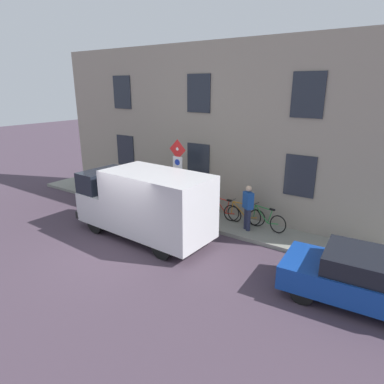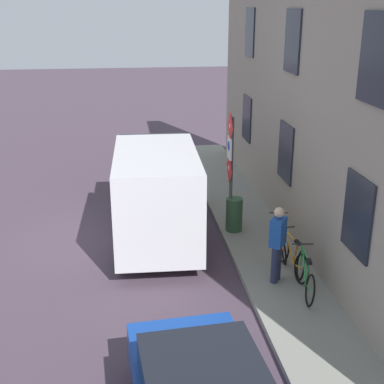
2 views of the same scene
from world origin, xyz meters
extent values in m
plane|color=#453644|center=(0.00, 0.00, 0.00)|extent=(80.00, 80.00, 0.00)
cube|color=gray|center=(3.59, 0.00, 0.07)|extent=(1.71, 17.84, 0.14)
cube|color=gray|center=(4.79, 0.00, 3.48)|extent=(0.70, 15.84, 6.96)
cube|color=#232833|center=(4.42, -4.36, 2.23)|extent=(0.06, 1.10, 1.50)
cube|color=#232833|center=(4.42, 0.00, 2.23)|extent=(0.06, 1.10, 1.50)
cube|color=#232833|center=(4.42, 4.36, 2.23)|extent=(0.06, 1.10, 1.50)
cube|color=#232833|center=(4.42, -4.36, 5.01)|extent=(0.06, 1.10, 1.50)
cube|color=#232833|center=(4.42, 0.00, 5.01)|extent=(0.06, 1.10, 1.50)
cube|color=#232833|center=(4.42, 4.36, 5.01)|extent=(0.06, 1.10, 1.50)
cylinder|color=#474C47|center=(2.99, -0.03, 1.67)|extent=(0.09, 0.09, 3.06)
pyramid|color=silver|center=(2.91, -0.02, 2.95)|extent=(0.05, 0.50, 0.50)
pyramid|color=red|center=(2.91, -0.02, 2.95)|extent=(0.04, 0.56, 0.56)
cube|color=white|center=(2.93, -0.02, 2.40)|extent=(0.05, 0.44, 0.56)
cylinder|color=#1933B2|center=(2.90, -0.02, 2.46)|extent=(0.02, 0.24, 0.24)
pyramid|color=silver|center=(2.91, -0.02, 1.85)|extent=(0.05, 0.50, 0.50)
pyramid|color=red|center=(2.91, -0.02, 1.85)|extent=(0.04, 0.56, 0.56)
cube|color=silver|center=(1.01, -0.58, 1.41)|extent=(2.14, 3.87, 2.18)
cube|color=silver|center=(1.10, 2.02, 0.87)|extent=(2.05, 1.47, 1.10)
cube|color=black|center=(1.11, 2.23, 1.77)|extent=(1.95, 1.05, 0.84)
cube|color=black|center=(1.13, 2.77, 0.50)|extent=(2.00, 0.23, 0.28)
cylinder|color=black|center=(0.22, 1.82, 0.38)|extent=(0.25, 0.77, 0.76)
cylinder|color=black|center=(1.98, 1.75, 0.38)|extent=(0.25, 0.77, 0.76)
cylinder|color=black|center=(0.10, -1.51, 0.38)|extent=(0.25, 0.77, 0.76)
cylinder|color=black|center=(1.85, -1.57, 0.38)|extent=(0.25, 0.77, 0.76)
cube|color=#133B94|center=(1.19, -7.17, 0.58)|extent=(2.03, 4.11, 0.64)
cube|color=black|center=(1.20, -7.37, 1.08)|extent=(1.78, 2.51, 0.60)
cylinder|color=black|center=(0.32, -5.91, 0.30)|extent=(0.22, 0.61, 0.60)
cylinder|color=black|center=(1.86, -5.80, 0.30)|extent=(0.22, 0.61, 0.60)
torus|color=black|center=(3.97, -2.88, 0.47)|extent=(0.21, 0.67, 0.66)
torus|color=black|center=(3.82, -3.92, 0.47)|extent=(0.21, 0.67, 0.66)
cylinder|color=green|center=(3.92, -3.22, 0.68)|extent=(0.12, 0.60, 0.60)
cylinder|color=green|center=(3.91, -3.29, 0.95)|extent=(0.14, 0.72, 0.07)
cylinder|color=green|center=(3.87, -3.58, 0.66)|extent=(0.06, 0.19, 0.55)
cylinder|color=green|center=(3.85, -3.71, 0.43)|extent=(0.10, 0.43, 0.12)
cylinder|color=green|center=(3.97, -2.91, 0.72)|extent=(0.05, 0.09, 0.50)
cube|color=black|center=(3.86, -3.65, 0.97)|extent=(0.11, 0.21, 0.06)
cylinder|color=#262626|center=(3.97, -2.93, 1.02)|extent=(0.46, 0.10, 0.03)
torus|color=black|center=(3.85, -1.98, 0.47)|extent=(0.18, 0.67, 0.66)
torus|color=black|center=(3.94, -3.03, 0.47)|extent=(0.18, 0.67, 0.66)
cylinder|color=orange|center=(3.88, -2.32, 0.68)|extent=(0.09, 0.60, 0.60)
cylinder|color=orange|center=(3.88, -2.39, 0.95)|extent=(0.10, 0.73, 0.07)
cylinder|color=orange|center=(3.91, -2.68, 0.66)|extent=(0.05, 0.19, 0.55)
cylinder|color=orange|center=(3.92, -2.82, 0.43)|extent=(0.07, 0.43, 0.12)
cylinder|color=orange|center=(3.85, -2.01, 0.72)|extent=(0.04, 0.09, 0.50)
cube|color=black|center=(3.92, -2.75, 0.97)|extent=(0.10, 0.21, 0.06)
cylinder|color=#262626|center=(3.85, -2.03, 1.02)|extent=(0.46, 0.07, 0.03)
torus|color=black|center=(3.97, -1.09, 0.47)|extent=(0.21, 0.67, 0.66)
torus|color=black|center=(3.82, -2.13, 0.47)|extent=(0.21, 0.67, 0.66)
cylinder|color=red|center=(3.92, -1.42, 0.68)|extent=(0.12, 0.60, 0.60)
cylinder|color=red|center=(3.91, -1.50, 0.95)|extent=(0.14, 0.72, 0.07)
cylinder|color=red|center=(3.87, -1.78, 0.66)|extent=(0.06, 0.19, 0.55)
cylinder|color=red|center=(3.85, -1.92, 0.43)|extent=(0.10, 0.43, 0.12)
cylinder|color=red|center=(3.96, -1.11, 0.72)|extent=(0.05, 0.09, 0.50)
cube|color=black|center=(3.86, -1.86, 0.97)|extent=(0.11, 0.21, 0.06)
cylinder|color=#262626|center=(3.96, -1.14, 1.02)|extent=(0.46, 0.09, 0.03)
cylinder|color=#262B47|center=(3.37, -2.94, 0.56)|extent=(0.16, 0.16, 0.85)
cylinder|color=#262B47|center=(3.47, -2.80, 0.56)|extent=(0.16, 0.16, 0.85)
cube|color=#1C4CA2|center=(3.42, -2.87, 1.30)|extent=(0.45, 0.48, 0.62)
sphere|color=beige|center=(3.42, -2.87, 1.75)|extent=(0.22, 0.22, 0.22)
cylinder|color=#2D5133|center=(3.09, -0.07, 0.59)|extent=(0.44, 0.44, 0.90)
camera|label=1|loc=(-7.24, -7.75, 5.29)|focal=31.24mm
camera|label=2|loc=(0.26, -12.68, 5.84)|focal=48.97mm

